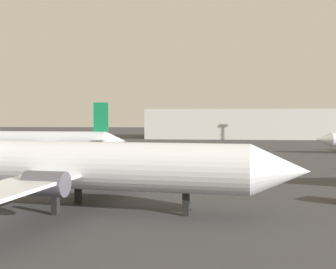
{
  "coord_description": "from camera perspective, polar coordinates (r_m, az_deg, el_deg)",
  "views": [
    {
      "loc": [
        0.78,
        -10.96,
        7.23
      ],
      "look_at": [
        -4.78,
        47.48,
        4.81
      ],
      "focal_mm": 42.38,
      "sensor_mm": 36.0,
      "label": 1
    }
  ],
  "objects": [
    {
      "name": "airplane_at_gate",
      "position": [
        32.08,
        -12.63,
        -4.34
      ],
      "size": [
        34.35,
        24.38,
        10.47
      ],
      "rotation": [
        0.0,
        0.0,
        -0.13
      ],
      "color": "silver",
      "rests_on": "ground_plane"
    },
    {
      "name": "airplane_distant",
      "position": [
        72.22,
        -17.03,
        -0.82
      ],
      "size": [
        28.83,
        17.97,
        9.91
      ],
      "rotation": [
        0.0,
        0.0,
        3.09
      ],
      "color": "silver",
      "rests_on": "ground_plane"
    },
    {
      "name": "terminal_building",
      "position": [
        148.42,
        11.78,
        1.52
      ],
      "size": [
        74.65,
        26.16,
        10.37
      ],
      "primitive_type": "cube",
      "color": "#B7B7B2",
      "rests_on": "ground_plane"
    }
  ]
}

